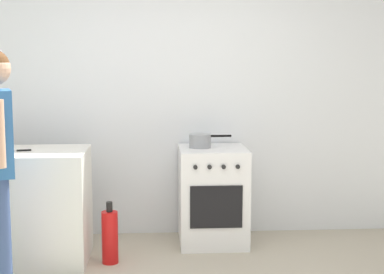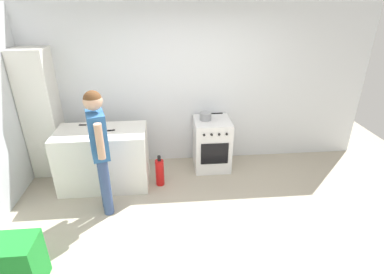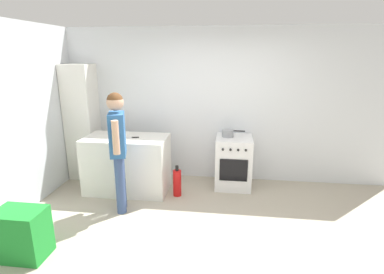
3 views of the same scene
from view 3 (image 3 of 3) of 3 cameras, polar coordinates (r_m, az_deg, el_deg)
name	(u,v)px [view 3 (image 3 of 3)]	position (r m, az deg, el deg)	size (l,w,h in m)	color
ground_plane	(204,239)	(3.84, 2.24, -18.80)	(8.00, 8.00, 0.00)	#ADA38E
back_wall	(215,106)	(5.18, 4.35, 5.95)	(6.00, 0.10, 2.60)	silver
side_wall_left	(13,121)	(4.65, -30.93, 2.61)	(0.10, 3.10, 2.60)	silver
counter_unit	(127,164)	(4.95, -12.21, -5.05)	(1.30, 0.70, 0.90)	silver
oven_left	(233,162)	(5.04, 7.90, -4.73)	(0.58, 0.62, 0.85)	white
pot	(228,133)	(4.93, 6.86, 0.74)	(0.37, 0.19, 0.12)	gray
knife_carving	(129,138)	(4.76, -11.87, -0.10)	(0.33, 0.09, 0.01)	silver
knife_utility	(117,133)	(5.10, -14.16, 0.80)	(0.25, 0.05, 0.01)	silver
knife_chef	(112,141)	(4.65, -15.06, -0.69)	(0.29, 0.16, 0.01)	silver
person	(118,142)	(4.17, -13.96, -0.94)	(0.29, 0.55, 1.68)	#384C7A
fire_extinguisher	(177,183)	(4.75, -2.85, -8.67)	(0.13, 0.13, 0.50)	red
recycling_crate_lower	(24,245)	(3.95, -29.40, -17.49)	(0.52, 0.36, 0.28)	#1E842D
recycling_crate_upper	(20,222)	(3.82, -29.97, -13.92)	(0.52, 0.36, 0.28)	#1E842D
larder_cabinet	(82,122)	(5.60, -20.14, 2.61)	(0.48, 0.44, 2.00)	silver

